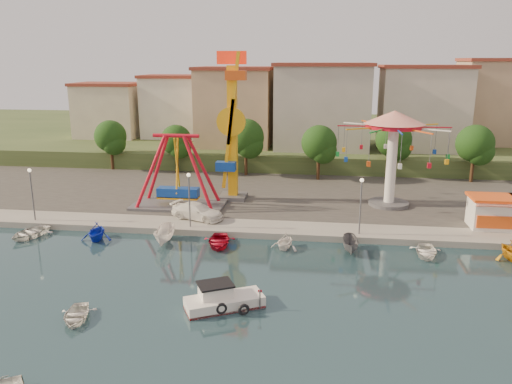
% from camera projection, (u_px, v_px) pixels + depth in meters
% --- Properties ---
extents(ground, '(200.00, 200.00, 0.00)m').
position_uv_depth(ground, '(255.00, 299.00, 34.77)').
color(ground, '#132D35').
rests_on(ground, ground).
extents(quay_deck, '(200.00, 100.00, 0.60)m').
position_uv_depth(quay_deck, '(298.00, 147.00, 94.12)').
color(quay_deck, '#9E998E').
rests_on(quay_deck, ground).
extents(asphalt_pad, '(90.00, 28.00, 0.01)m').
position_uv_depth(asphalt_pad, '(286.00, 186.00, 63.37)').
color(asphalt_pad, '#4C4944').
rests_on(asphalt_pad, quay_deck).
extents(hill_terrace, '(200.00, 60.00, 3.00)m').
position_uv_depth(hill_terrace, '(299.00, 137.00, 98.60)').
color(hill_terrace, '#384C26').
rests_on(hill_terrace, ground).
extents(pirate_ship_ride, '(10.00, 5.00, 8.00)m').
position_uv_depth(pirate_ship_ride, '(177.00, 173.00, 53.74)').
color(pirate_ship_ride, '#59595E').
rests_on(pirate_ship_ride, quay_deck).
extents(kamikaze_tower, '(3.32, 3.10, 16.50)m').
position_uv_depth(kamikaze_tower, '(233.00, 130.00, 55.42)').
color(kamikaze_tower, '#59595E').
rests_on(kamikaze_tower, quay_deck).
extents(wave_swinger, '(11.60, 11.60, 10.40)m').
position_uv_depth(wave_swinger, '(393.00, 137.00, 53.22)').
color(wave_swinger, '#59595E').
rests_on(wave_swinger, quay_deck).
extents(booth_left, '(5.40, 3.78, 3.08)m').
position_uv_depth(booth_left, '(498.00, 212.00, 47.36)').
color(booth_left, white).
rests_on(booth_left, quay_deck).
extents(lamp_post_0, '(0.14, 0.14, 5.00)m').
position_uv_depth(lamp_post_0, '(32.00, 196.00, 49.44)').
color(lamp_post_0, '#59595E').
rests_on(lamp_post_0, quay_deck).
extents(lamp_post_1, '(0.14, 0.14, 5.00)m').
position_uv_depth(lamp_post_1, '(189.00, 202.00, 47.44)').
color(lamp_post_1, '#59595E').
rests_on(lamp_post_1, quay_deck).
extents(lamp_post_2, '(0.14, 0.14, 5.00)m').
position_uv_depth(lamp_post_2, '(360.00, 208.00, 45.43)').
color(lamp_post_2, '#59595E').
rests_on(lamp_post_2, quay_deck).
extents(tree_0, '(4.60, 4.60, 7.19)m').
position_uv_depth(tree_0, '(110.00, 136.00, 72.07)').
color(tree_0, '#382314').
rests_on(tree_0, quay_deck).
extents(tree_1, '(4.35, 4.35, 6.80)m').
position_uv_depth(tree_1, '(176.00, 140.00, 70.18)').
color(tree_1, '#382314').
rests_on(tree_1, quay_deck).
extents(tree_2, '(5.02, 5.02, 7.85)m').
position_uv_depth(tree_2, '(246.00, 137.00, 68.33)').
color(tree_2, '#382314').
rests_on(tree_2, quay_deck).
extents(tree_3, '(4.68, 4.68, 7.32)m').
position_uv_depth(tree_3, '(319.00, 143.00, 65.78)').
color(tree_3, '#382314').
rests_on(tree_3, quay_deck).
extents(tree_4, '(4.86, 4.86, 7.60)m').
position_uv_depth(tree_4, '(394.00, 140.00, 67.34)').
color(tree_4, '#382314').
rests_on(tree_4, quay_deck).
extents(tree_5, '(4.83, 4.83, 7.54)m').
position_uv_depth(tree_5, '(475.00, 144.00, 64.35)').
color(tree_5, '#382314').
rests_on(tree_5, quay_deck).
extents(building_0, '(9.26, 9.53, 11.87)m').
position_uv_depth(building_0, '(88.00, 106.00, 80.82)').
color(building_0, beige).
rests_on(building_0, hill_terrace).
extents(building_1, '(12.33, 9.01, 8.63)m').
position_uv_depth(building_1, '(170.00, 114.00, 84.82)').
color(building_1, silver).
rests_on(building_1, hill_terrace).
extents(building_2, '(11.95, 9.28, 11.23)m').
position_uv_depth(building_2, '(247.00, 107.00, 83.39)').
color(building_2, tan).
rests_on(building_2, hill_terrace).
extents(building_3, '(12.59, 10.50, 9.20)m').
position_uv_depth(building_3, '(330.00, 116.00, 78.89)').
color(building_3, beige).
rests_on(building_3, hill_terrace).
extents(building_4, '(10.75, 9.23, 9.24)m').
position_uv_depth(building_4, '(414.00, 115.00, 80.46)').
color(building_4, beige).
rests_on(building_4, hill_terrace).
extents(building_5, '(12.77, 10.96, 11.21)m').
position_uv_depth(building_5, '(506.00, 111.00, 76.74)').
color(building_5, tan).
rests_on(building_5, hill_terrace).
extents(cabin_motorboat, '(5.54, 4.15, 1.84)m').
position_uv_depth(cabin_motorboat, '(223.00, 301.00, 33.48)').
color(cabin_motorboat, white).
rests_on(cabin_motorboat, ground).
extents(rowboat_a, '(3.01, 3.67, 0.66)m').
position_uv_depth(rowboat_a, '(76.00, 315.00, 31.88)').
color(rowboat_a, white).
rests_on(rowboat_a, ground).
extents(van, '(5.89, 3.92, 1.59)m').
position_uv_depth(van, '(197.00, 211.00, 50.23)').
color(van, white).
rests_on(van, quay_deck).
extents(moored_boat_0, '(3.99, 4.80, 0.86)m').
position_uv_depth(moored_boat_0, '(29.00, 233.00, 46.90)').
color(moored_boat_0, white).
rests_on(moored_boat_0, ground).
extents(moored_boat_1, '(3.21, 3.58, 1.69)m').
position_uv_depth(moored_boat_1, '(96.00, 231.00, 45.96)').
color(moored_boat_1, '#1630C6').
rests_on(moored_boat_1, ground).
extents(moored_boat_2, '(1.81, 4.17, 1.57)m').
position_uv_depth(moored_boat_2, '(165.00, 235.00, 45.15)').
color(moored_boat_2, silver).
rests_on(moored_boat_2, ground).
extents(moored_boat_3, '(3.38, 4.39, 0.84)m').
position_uv_depth(moored_boat_3, '(219.00, 241.00, 44.63)').
color(moored_boat_3, '#AB0D24').
rests_on(moored_boat_3, ground).
extents(moored_boat_4, '(3.11, 3.36, 1.47)m').
position_uv_depth(moored_boat_4, '(285.00, 241.00, 43.80)').
color(moored_boat_4, white).
rests_on(moored_boat_4, ground).
extents(moored_boat_5, '(1.41, 3.56, 1.37)m').
position_uv_depth(moored_boat_5, '(351.00, 245.00, 43.10)').
color(moored_boat_5, '#5F5E63').
rests_on(moored_boat_5, ground).
extents(moored_boat_6, '(3.11, 4.01, 0.76)m').
position_uv_depth(moored_boat_6, '(426.00, 252.00, 42.38)').
color(moored_boat_6, white).
rests_on(moored_boat_6, ground).
extents(moored_boat_7, '(3.39, 3.74, 1.70)m').
position_uv_depth(moored_boat_7, '(512.00, 250.00, 41.39)').
color(moored_boat_7, orange).
rests_on(moored_boat_7, ground).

